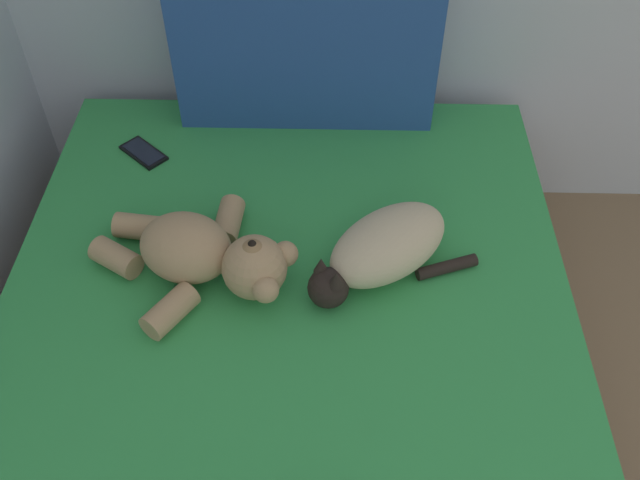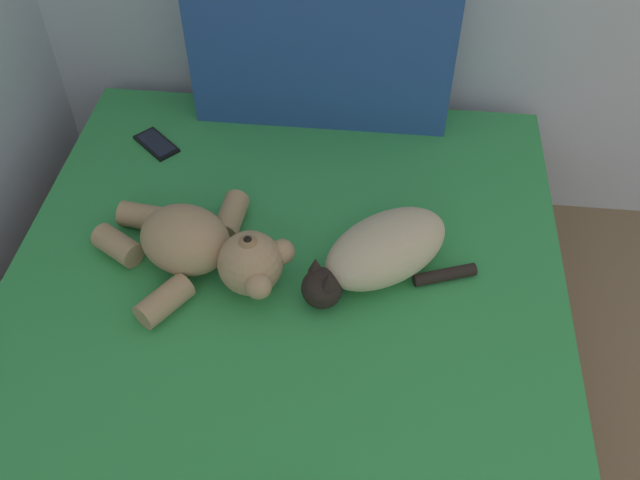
% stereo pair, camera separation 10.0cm
% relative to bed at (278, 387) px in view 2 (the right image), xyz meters
% --- Properties ---
extents(bed, '(1.46, 1.90, 0.47)m').
position_rel_bed_xyz_m(bed, '(0.00, 0.00, 0.00)').
color(bed, brown).
rests_on(bed, ground_plane).
extents(patterned_cushion, '(0.76, 0.15, 0.50)m').
position_rel_bed_xyz_m(patterned_cushion, '(0.02, 0.85, 0.49)').
color(patterned_cushion, '#264C99').
rests_on(patterned_cushion, bed).
extents(cat, '(0.43, 0.36, 0.15)m').
position_rel_bed_xyz_m(cat, '(0.23, 0.21, 0.31)').
color(cat, '#C6B293').
rests_on(cat, bed).
extents(teddy_bear, '(0.53, 0.44, 0.17)m').
position_rel_bed_xyz_m(teddy_bear, '(-0.20, 0.18, 0.31)').
color(teddy_bear, tan).
rests_on(teddy_bear, bed).
extents(cell_phone, '(0.16, 0.15, 0.01)m').
position_rel_bed_xyz_m(cell_phone, '(-0.45, 0.65, 0.24)').
color(cell_phone, black).
rests_on(cell_phone, bed).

